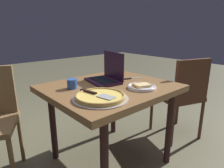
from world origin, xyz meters
name	(u,v)px	position (x,y,z in m)	size (l,w,h in m)	color
ground_plane	(110,159)	(0.00, 0.00, 0.00)	(12.00, 12.00, 0.00)	#6A674B
dining_table	(110,95)	(0.00, 0.00, 0.63)	(1.01, 0.87, 0.72)	brown
laptop	(107,75)	(-0.06, -0.12, 0.77)	(0.28, 0.36, 0.26)	#2B142B
pizza_plate	(142,87)	(-0.13, 0.23, 0.73)	(0.23, 0.23, 0.04)	silver
pizza_tray	(100,97)	(0.26, 0.20, 0.73)	(0.38, 0.38, 0.04)	#A79C98
table_knife	(131,78)	(-0.29, -0.04, 0.72)	(0.20, 0.08, 0.01)	silver
drink_cup	(72,84)	(0.28, -0.13, 0.75)	(0.08, 0.08, 0.08)	#3360B5
chair_near	(182,93)	(-0.83, 0.21, 0.51)	(0.54, 0.54, 0.89)	#523020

